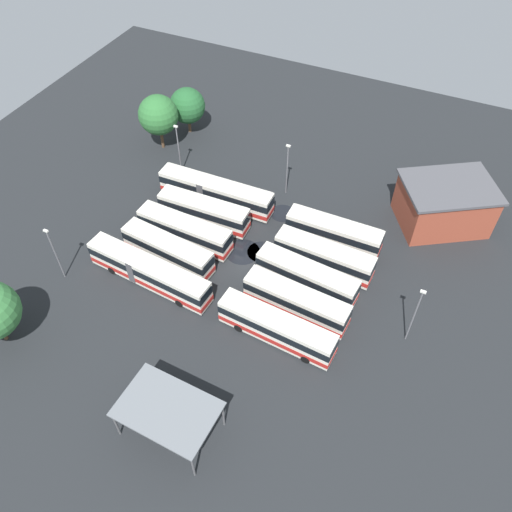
{
  "coord_description": "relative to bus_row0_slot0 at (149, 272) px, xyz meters",
  "views": [
    {
      "loc": [
        18.4,
        -36.45,
        46.35
      ],
      "look_at": [
        1.34,
        0.34,
        1.58
      ],
      "focal_mm": 36.39,
      "sensor_mm": 36.0,
      "label": 1
    }
  ],
  "objects": [
    {
      "name": "tree_northeast",
      "position": [
        -12.55,
        22.93,
        3.55
      ],
      "size": [
        5.68,
        5.68,
        8.31
      ],
      "color": "brown",
      "rests_on": "ground_plane"
    },
    {
      "name": "puddle_near_shelter",
      "position": [
        19.54,
        18.02,
        -1.9
      ],
      "size": [
        3.26,
        3.26,
        0.01
      ],
      "primitive_type": "cylinder",
      "color": "black",
      "rests_on": "ground_plane"
    },
    {
      "name": "depot_building",
      "position": [
        27.99,
        24.07,
        1.12
      ],
      "size": [
        13.53,
        12.63,
        6.0
      ],
      "color": "#99422D",
      "rests_on": "ground_plane"
    },
    {
      "name": "bus_row1_slot0",
      "position": [
        16.11,
        -0.89,
        -0.0
      ],
      "size": [
        12.85,
        3.38,
        3.59
      ],
      "color": "silver",
      "rests_on": "ground_plane"
    },
    {
      "name": "bus_row0_slot4",
      "position": [
        0.43,
        15.27,
        0.0
      ],
      "size": [
        15.6,
        2.73,
        3.59
      ],
      "color": "silver",
      "rests_on": "ground_plane"
    },
    {
      "name": "lamp_post_far_corner",
      "position": [
        -9.59,
        -3.5,
        2.32
      ],
      "size": [
        0.56,
        0.28,
        7.61
      ],
      "color": "slate",
      "rests_on": "ground_plane"
    },
    {
      "name": "puddle_centre_drain",
      "position": [
        7.5,
        8.73,
        -1.9
      ],
      "size": [
        4.25,
        4.25,
        0.01
      ],
      "primitive_type": "cylinder",
      "color": "black",
      "rests_on": "ground_plane"
    },
    {
      "name": "bus_row0_slot2",
      "position": [
        0.38,
        7.42,
        -0.0
      ],
      "size": [
        12.16,
        2.92,
        3.59
      ],
      "color": "silver",
      "rests_on": "ground_plane"
    },
    {
      "name": "bus_row0_slot0",
      "position": [
        0.0,
        0.0,
        0.0
      ],
      "size": [
        15.72,
        3.8,
        3.59
      ],
      "color": "silver",
      "rests_on": "ground_plane"
    },
    {
      "name": "bus_row1_slot1",
      "position": [
        16.68,
        3.11,
        -0.0
      ],
      "size": [
        11.92,
        3.33,
        3.59
      ],
      "color": "silver",
      "rests_on": "ground_plane"
    },
    {
      "name": "puddle_front_lane",
      "position": [
        9.59,
        9.69,
        -1.9
      ],
      "size": [
        3.52,
        3.52,
        0.01
      ],
      "primitive_type": "cylinder",
      "color": "black",
      "rests_on": "ground_plane"
    },
    {
      "name": "tree_south_edge",
      "position": [
        -10.93,
        28.13,
        2.56
      ],
      "size": [
        5.28,
        5.28,
        7.11
      ],
      "color": "brown",
      "rests_on": "ground_plane"
    },
    {
      "name": "lamp_post_mid_lot",
      "position": [
        28.5,
        4.76,
        2.55
      ],
      "size": [
        0.56,
        0.28,
        8.07
      ],
      "color": "slate",
      "rests_on": "ground_plane"
    },
    {
      "name": "lamp_post_near_entrance",
      "position": [
        8.04,
        21.04,
        2.41
      ],
      "size": [
        0.56,
        0.28,
        7.79
      ],
      "color": "slate",
      "rests_on": "ground_plane"
    },
    {
      "name": "maintenance_shelter",
      "position": [
        11.35,
        -14.08,
        2.02
      ],
      "size": [
        8.89,
        6.13,
        4.14
      ],
      "color": "slate",
      "rests_on": "ground_plane"
    },
    {
      "name": "bus_row1_slot3",
      "position": [
        17.16,
        10.51,
        -0.0
      ],
      "size": [
        11.81,
        2.99,
        3.59
      ],
      "color": "silver",
      "rests_on": "ground_plane"
    },
    {
      "name": "puddle_back_corner",
      "position": [
        9.24,
        17.09,
        -1.9
      ],
      "size": [
        3.32,
        3.32,
        0.01
      ],
      "primitive_type": "cylinder",
      "color": "black",
      "rests_on": "ground_plane"
    },
    {
      "name": "bus_row0_slot3",
      "position": [
        0.85,
        11.37,
        -0.0
      ],
      "size": [
        11.85,
        2.76,
        3.59
      ],
      "color": "silver",
      "rests_on": "ground_plane"
    },
    {
      "name": "lamp_post_by_building",
      "position": [
        -7.02,
        18.93,
        2.34
      ],
      "size": [
        0.56,
        0.28,
        7.65
      ],
      "color": "slate",
      "rests_on": "ground_plane"
    },
    {
      "name": "puddle_between_rows",
      "position": [
        20.56,
        16.6,
        -1.9
      ],
      "size": [
        2.22,
        2.22,
        0.01
      ],
      "primitive_type": "cylinder",
      "color": "black",
      "rests_on": "ground_plane"
    },
    {
      "name": "bus_row1_slot2",
      "position": [
        16.44,
        6.82,
        -0.0
      ],
      "size": [
        12.01,
        3.61,
        3.59
      ],
      "color": "silver",
      "rests_on": "ground_plane"
    },
    {
      "name": "ground_plane",
      "position": [
        8.52,
        7.16,
        -1.9
      ],
      "size": [
        96.45,
        96.45,
        0.0
      ],
      "primitive_type": "plane",
      "color": "black"
    },
    {
      "name": "bus_row1_slot4",
      "position": [
        16.9,
        14.69,
        -0.0
      ],
      "size": [
        11.67,
        2.58,
        3.59
      ],
      "color": "silver",
      "rests_on": "ground_plane"
    },
    {
      "name": "bus_row0_slot1",
      "position": [
        0.22,
        3.78,
        -0.0
      ],
      "size": [
        11.85,
        3.67,
        3.59
      ],
      "color": "silver",
      "rests_on": "ground_plane"
    }
  ]
}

